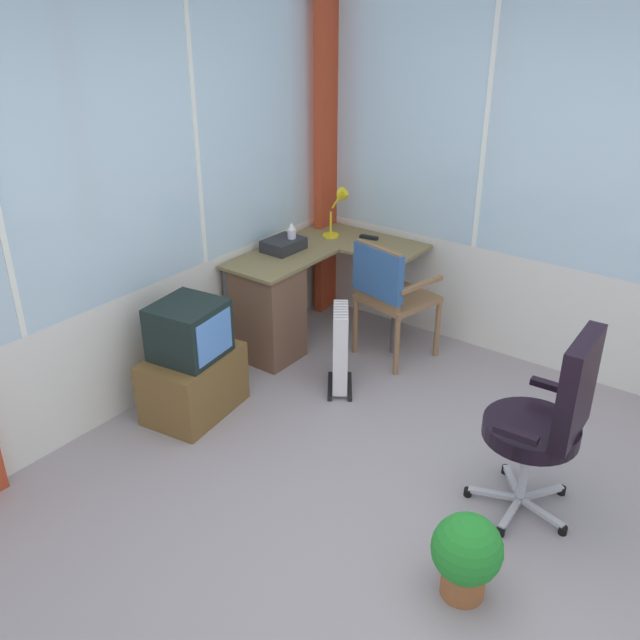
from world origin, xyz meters
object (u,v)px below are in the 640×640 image
at_px(tv_on_stand, 192,365).
at_px(potted_plant, 466,554).
at_px(wooden_armchair, 387,287).
at_px(paper_tray, 284,245).
at_px(office_chair, 550,415).
at_px(desk, 276,304).
at_px(tv_remote, 369,237).
at_px(spray_bottle, 292,237).
at_px(desk_lamp, 342,204).
at_px(space_heater, 340,347).

distance_m(tv_on_stand, potted_plant, 2.16).
bearing_deg(wooden_armchair, paper_tray, 102.86).
relative_size(paper_tray, office_chair, 0.27).
xyz_separation_m(wooden_armchair, tv_on_stand, (-1.36, 0.64, -0.25)).
bearing_deg(office_chair, paper_tray, 72.04).
xyz_separation_m(desk, tv_on_stand, (-0.95, -0.08, -0.07)).
bearing_deg(potted_plant, tv_remote, 42.25).
xyz_separation_m(spray_bottle, office_chair, (-0.82, -2.33, -0.23)).
xyz_separation_m(wooden_armchair, potted_plant, (-1.70, -1.50, -0.35)).
relative_size(desk_lamp, potted_plant, 0.90).
height_order(tv_remote, space_heater, tv_remote).
distance_m(tv_remote, space_heater, 1.13).
relative_size(desk_lamp, spray_bottle, 1.84).
bearing_deg(spray_bottle, desk_lamp, -12.99).
relative_size(tv_remote, tv_on_stand, 0.19).
height_order(desk_lamp, tv_remote, desk_lamp).
relative_size(tv_remote, office_chair, 0.14).
xyz_separation_m(wooden_armchair, office_chair, (-0.96, -1.56, 0.03)).
bearing_deg(spray_bottle, tv_on_stand, -173.57).
bearing_deg(potted_plant, space_heater, 52.53).
bearing_deg(potted_plant, spray_bottle, 55.34).
distance_m(spray_bottle, wooden_armchair, 0.83).
xyz_separation_m(office_chair, potted_plant, (-0.75, 0.06, -0.38)).
xyz_separation_m(desk_lamp, wooden_armchair, (-0.36, -0.66, -0.42)).
bearing_deg(tv_on_stand, desk_lamp, 0.80).
height_order(tv_on_stand, potted_plant, tv_on_stand).
relative_size(wooden_armchair, office_chair, 0.85).
bearing_deg(paper_tray, tv_on_stand, -171.40).
height_order(paper_tray, tv_on_stand, paper_tray).
relative_size(tv_remote, paper_tray, 0.50).
height_order(desk, desk_lamp, desk_lamp).
xyz_separation_m(paper_tray, space_heater, (-0.34, -0.77, -0.49)).
distance_m(tv_remote, office_chair, 2.43).
distance_m(space_heater, potted_plant, 1.94).
height_order(spray_bottle, paper_tray, spray_bottle).
xyz_separation_m(desk, wooden_armchair, (0.41, -0.72, 0.18)).
bearing_deg(desk, tv_on_stand, -175.13).
distance_m(desk, spray_bottle, 0.53).
bearing_deg(space_heater, potted_plant, -127.47).
height_order(spray_bottle, office_chair, office_chair).
bearing_deg(office_chair, tv_remote, 55.36).
bearing_deg(spray_bottle, space_heater, -118.14).
bearing_deg(wooden_armchair, tv_on_stand, 154.88).
distance_m(desk, potted_plant, 2.57).
xyz_separation_m(tv_remote, paper_tray, (-0.61, 0.38, 0.03)).
bearing_deg(space_heater, desk_lamp, 34.99).
relative_size(office_chair, tv_on_stand, 1.39).
distance_m(tv_remote, tv_on_stand, 1.84).
relative_size(spray_bottle, tv_on_stand, 0.27).
relative_size(wooden_armchair, potted_plant, 2.11).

